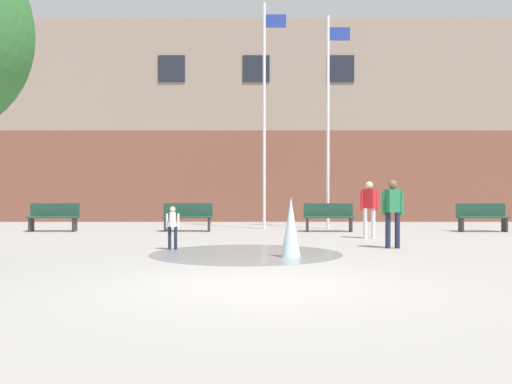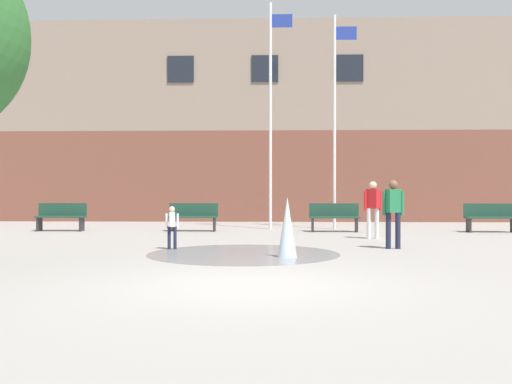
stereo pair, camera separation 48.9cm
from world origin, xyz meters
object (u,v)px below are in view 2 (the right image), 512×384
object	(u,v)px
park_bench_under_left_flagpole	(334,217)
child_in_fountain	(172,224)
flagpole_left	(271,109)
flagpole_right	(335,115)
teen_by_trashcan	(393,208)
park_bench_left_of_flagpoles	(193,216)
adult_in_red	(373,205)
park_bench_far_left	(61,216)
park_bench_far_right	(490,217)

from	to	relation	value
park_bench_under_left_flagpole	child_in_fountain	size ratio (longest dim) A/B	1.62
flagpole_left	flagpole_right	distance (m)	2.20
flagpole_right	child_in_fountain	bearing A→B (deg)	-122.70
park_bench_under_left_flagpole	teen_by_trashcan	bearing A→B (deg)	-81.06
park_bench_left_of_flagpoles	adult_in_red	size ratio (longest dim) A/B	1.01
flagpole_right	flagpole_left	bearing A→B (deg)	180.00
park_bench_under_left_flagpole	flagpole_right	distance (m)	3.63
adult_in_red	flagpole_left	size ratio (longest dim) A/B	0.21
park_bench_far_left	flagpole_left	world-z (taller)	flagpole_left
park_bench_left_of_flagpoles	teen_by_trashcan	size ratio (longest dim) A/B	1.01
park_bench_left_of_flagpoles	park_bench_far_right	size ratio (longest dim) A/B	1.00
park_bench_far_left	park_bench_far_right	world-z (taller)	same
flagpole_left	park_bench_left_of_flagpoles	bearing A→B (deg)	-155.76
park_bench_far_left	flagpole_left	size ratio (longest dim) A/B	0.21
park_bench_far_right	teen_by_trashcan	world-z (taller)	teen_by_trashcan
park_bench_left_of_flagpoles	park_bench_far_right	bearing A→B (deg)	-0.66
flagpole_left	flagpole_right	size ratio (longest dim) A/B	1.06
child_in_fountain	flagpole_right	world-z (taller)	flagpole_right
park_bench_left_of_flagpoles	child_in_fountain	bearing A→B (deg)	-86.86
child_in_fountain	adult_in_red	world-z (taller)	adult_in_red
child_in_fountain	flagpole_right	xyz separation A→B (m)	(4.41, 6.87, 3.32)
child_in_fountain	flagpole_left	bearing A→B (deg)	148.72
park_bench_under_left_flagpole	park_bench_far_right	xyz separation A→B (m)	(4.94, -0.03, 0.00)
flagpole_right	park_bench_under_left_flagpole	bearing A→B (deg)	-97.22
child_in_fountain	park_bench_under_left_flagpole	bearing A→B (deg)	129.63
child_in_fountain	teen_by_trashcan	size ratio (longest dim) A/B	0.62
park_bench_left_of_flagpoles	park_bench_under_left_flagpole	xyz separation A→B (m)	(4.57, -0.08, 0.00)
adult_in_red	park_bench_under_left_flagpole	bearing A→B (deg)	-32.54
park_bench_under_left_flagpole	flagpole_right	size ratio (longest dim) A/B	0.22
park_bench_left_of_flagpoles	flagpole_left	xyz separation A→B (m)	(2.53, 1.14, 3.64)
park_bench_under_left_flagpole	park_bench_far_right	world-z (taller)	same
flagpole_right	park_bench_far_left	bearing A→B (deg)	-172.54
park_bench_far_right	child_in_fountain	distance (m)	10.78
adult_in_red	child_in_fountain	bearing A→B (deg)	71.07
park_bench_far_right	flagpole_left	world-z (taller)	flagpole_left
park_bench_far_left	park_bench_under_left_flagpole	distance (m)	8.90
park_bench_left_of_flagpoles	teen_by_trashcan	world-z (taller)	teen_by_trashcan
park_bench_left_of_flagpoles	child_in_fountain	size ratio (longest dim) A/B	1.62
park_bench_left_of_flagpoles	adult_in_red	world-z (taller)	adult_in_red
park_bench_under_left_flagpole	flagpole_right	bearing A→B (deg)	82.78
park_bench_far_left	flagpole_left	bearing A→B (deg)	9.80
park_bench_under_left_flagpole	flagpole_left	distance (m)	4.35
park_bench_under_left_flagpole	adult_in_red	size ratio (longest dim) A/B	1.01
park_bench_left_of_flagpoles	adult_in_red	xyz separation A→B (m)	(5.38, -2.71, 0.45)
park_bench_far_left	child_in_fountain	world-z (taller)	child_in_fountain
flagpole_right	park_bench_far_right	bearing A→B (deg)	-14.62
park_bench_under_left_flagpole	adult_in_red	world-z (taller)	adult_in_red
park_bench_left_of_flagpoles	teen_by_trashcan	bearing A→B (deg)	-45.12
child_in_fountain	park_bench_far_right	bearing A→B (deg)	108.03
park_bench_far_left	flagpole_right	xyz separation A→B (m)	(9.05, 1.19, 3.42)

